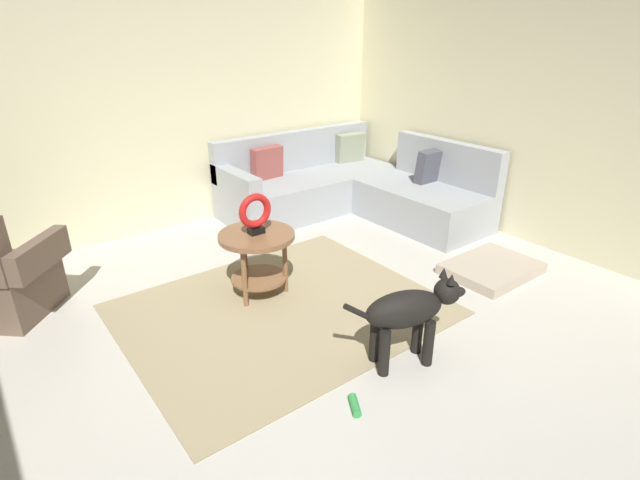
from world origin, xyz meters
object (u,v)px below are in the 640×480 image
object	(u,v)px
torus_sculpture	(255,213)
dog	(410,312)
dog_bed_mat	(491,268)
sectional_couch	(351,189)
side_table	(257,248)
dog_toy_rope	(355,405)

from	to	relation	value
torus_sculpture	dog	size ratio (longest dim) A/B	0.40
dog_bed_mat	sectional_couch	bearing A→B (deg)	89.64
sectional_couch	dog_bed_mat	distance (m)	1.95
torus_sculpture	dog	world-z (taller)	torus_sculpture
dog_bed_mat	dog	world-z (taller)	dog
side_table	dog	distance (m)	1.38
sectional_couch	side_table	bearing A→B (deg)	-151.72
sectional_couch	torus_sculpture	bearing A→B (deg)	-151.72
dog	dog_toy_rope	distance (m)	0.67
dog	dog_toy_rope	xyz separation A→B (m)	(-0.56, -0.12, -0.35)
dog_bed_mat	dog_toy_rope	xyz separation A→B (m)	(-2.08, -0.53, -0.02)
dog_bed_mat	dog	xyz separation A→B (m)	(-1.52, -0.40, 0.33)
side_table	torus_sculpture	world-z (taller)	torus_sculpture
sectional_couch	dog_toy_rope	world-z (taller)	sectional_couch
dog_bed_mat	dog_toy_rope	distance (m)	2.15
dog_bed_mat	dog_toy_rope	world-z (taller)	dog_bed_mat
dog_bed_mat	dog_toy_rope	size ratio (longest dim) A/B	5.21
torus_sculpture	dog_toy_rope	size ratio (longest dim) A/B	2.12
side_table	dog	bearing A→B (deg)	-77.04
torus_sculpture	side_table	bearing A→B (deg)	82.87
dog_toy_rope	torus_sculpture	bearing A→B (deg)	80.38
side_table	dog_toy_rope	bearing A→B (deg)	-99.62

